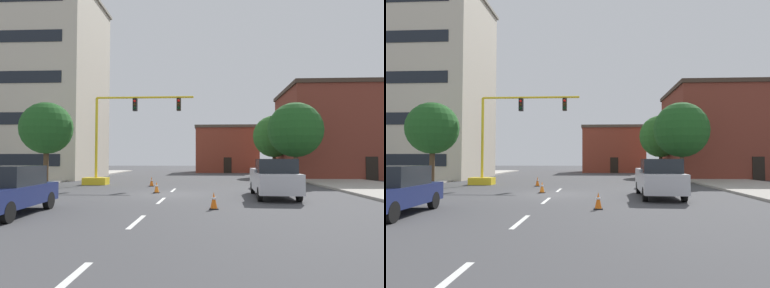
{
  "view_description": "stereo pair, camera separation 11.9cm",
  "coord_description": "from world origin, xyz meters",
  "views": [
    {
      "loc": [
        2.32,
        -19.38,
        1.99
      ],
      "look_at": [
        0.88,
        8.49,
        3.2
      ],
      "focal_mm": 32.16,
      "sensor_mm": 36.0,
      "label": 1
    },
    {
      "loc": [
        2.44,
        -19.37,
        1.99
      ],
      "look_at": [
        0.88,
        8.49,
        3.2
      ],
      "focal_mm": 32.16,
      "sensor_mm": 36.0,
      "label": 2
    }
  ],
  "objects": [
    {
      "name": "ground_plane",
      "position": [
        0.0,
        0.0,
        0.0
      ],
      "size": [
        160.0,
        160.0,
        0.0
      ],
      "primitive_type": "plane",
      "color": "#424244"
    },
    {
      "name": "sidewalk_left",
      "position": [
        -13.26,
        8.0,
        0.07
      ],
      "size": [
        6.0,
        56.0,
        0.14
      ],
      "primitive_type": "cube",
      "color": "#B2ADA3",
      "rests_on": "ground_plane"
    },
    {
      "name": "sidewalk_right",
      "position": [
        13.26,
        8.0,
        0.07
      ],
      "size": [
        6.0,
        56.0,
        0.14
      ],
      "primitive_type": "cube",
      "color": "#9E998E",
      "rests_on": "ground_plane"
    },
    {
      "name": "lane_stripe_seg_0",
      "position": [
        0.0,
        -14.0,
        0.0
      ],
      "size": [
        0.16,
        2.4,
        0.01
      ],
      "primitive_type": "cube",
      "color": "silver",
      "rests_on": "ground_plane"
    },
    {
      "name": "lane_stripe_seg_1",
      "position": [
        0.0,
        -8.5,
        0.0
      ],
      "size": [
        0.16,
        2.4,
        0.01
      ],
      "primitive_type": "cube",
      "color": "silver",
      "rests_on": "ground_plane"
    },
    {
      "name": "lane_stripe_seg_2",
      "position": [
        0.0,
        -3.0,
        0.0
      ],
      "size": [
        0.16,
        2.4,
        0.01
      ],
      "primitive_type": "cube",
      "color": "silver",
      "rests_on": "ground_plane"
    },
    {
      "name": "lane_stripe_seg_3",
      "position": [
        0.0,
        2.5,
        0.0
      ],
      "size": [
        0.16,
        2.4,
        0.01
      ],
      "primitive_type": "cube",
      "color": "silver",
      "rests_on": "ground_plane"
    },
    {
      "name": "building_tall_left",
      "position": [
        -17.24,
        15.66,
        9.56
      ],
      "size": [
        15.63,
        10.6,
        19.1
      ],
      "color": "beige",
      "rests_on": "ground_plane"
    },
    {
      "name": "building_brick_center",
      "position": [
        4.83,
        33.17,
        3.44
      ],
      "size": [
        9.31,
        8.06,
        6.86
      ],
      "color": "brown",
      "rests_on": "ground_plane"
    },
    {
      "name": "building_row_right",
      "position": [
        17.18,
        18.4,
        4.77
      ],
      "size": [
        13.67,
        11.15,
        9.51
      ],
      "color": "brown",
      "rests_on": "ground_plane"
    },
    {
      "name": "traffic_signal_gantry",
      "position": [
        -5.42,
        6.82,
        2.21
      ],
      "size": [
        8.45,
        1.2,
        6.83
      ],
      "color": "yellow",
      "rests_on": "ground_plane"
    },
    {
      "name": "tree_right_far",
      "position": [
        9.57,
        19.81,
        4.52
      ],
      "size": [
        4.71,
        4.71,
        6.89
      ],
      "color": "#4C3823",
      "rests_on": "ground_plane"
    },
    {
      "name": "tree_right_mid",
      "position": [
        9.34,
        9.13,
        4.37
      ],
      "size": [
        4.51,
        4.51,
        6.63
      ],
      "color": "brown",
      "rests_on": "ground_plane"
    },
    {
      "name": "tree_left_near",
      "position": [
        -9.35,
        4.56,
        4.18
      ],
      "size": [
        3.7,
        3.7,
        6.05
      ],
      "color": "#4C3823",
      "rests_on": "ground_plane"
    },
    {
      "name": "pickup_truck_silver",
      "position": [
        5.63,
        -1.31,
        0.97
      ],
      "size": [
        2.18,
        5.46,
        1.99
      ],
      "color": "#BCBCC1",
      "rests_on": "ground_plane"
    },
    {
      "name": "sedan_navy_near_left",
      "position": [
        -4.84,
        -7.48,
        0.89
      ],
      "size": [
        2.07,
        4.59,
        1.74
      ],
      "color": "navy",
      "rests_on": "ground_plane"
    },
    {
      "name": "traffic_cone_roadside_a",
      "position": [
        -1.91,
        5.48,
        0.34
      ],
      "size": [
        0.36,
        0.36,
        0.69
      ],
      "color": "black",
      "rests_on": "ground_plane"
    },
    {
      "name": "traffic_cone_roadside_b",
      "position": [
        -0.8,
        0.69,
        0.33
      ],
      "size": [
        0.36,
        0.36,
        0.67
      ],
      "color": "black",
      "rests_on": "ground_plane"
    },
    {
      "name": "traffic_cone_roadside_c",
      "position": [
        2.48,
        -5.67,
        0.33
      ],
      "size": [
        0.36,
        0.36,
        0.68
      ],
      "color": "black",
      "rests_on": "ground_plane"
    }
  ]
}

